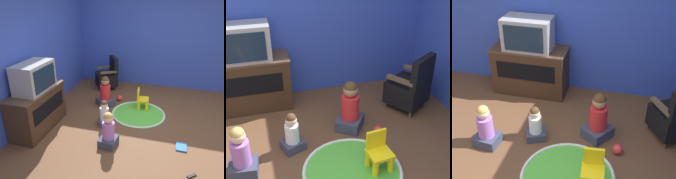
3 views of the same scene
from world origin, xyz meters
The scene contains 10 objects.
wall_back centered at (-0.30, 2.26, 1.39)m, with size 5.41×0.12×2.77m.
tv_cabinet centered at (-0.57, 1.92, 0.41)m, with size 1.23×0.52×0.79m.
television centered at (-0.57, 1.90, 1.05)m, with size 0.75×0.45×0.51m.
black_armchair centered at (1.72, 1.25, 0.35)m, with size 0.71×0.71×0.87m.
yellow_kid_chair centered at (0.78, 0.16, 0.19)m, with size 0.29×0.28×0.46m.
play_mat centered at (0.48, 0.18, 0.01)m, with size 1.16×1.16×0.04m.
child_watching_left centered at (-0.11, 0.77, 0.22)m, with size 0.33×0.31×0.52m.
child_watching_center centered at (0.71, 1.00, 0.31)m, with size 0.47×0.48×0.71m.
child_watching_right centered at (-0.72, 0.50, 0.27)m, with size 0.35×0.31×0.62m.
toy_ball centered at (1.02, 0.73, 0.07)m, with size 0.13×0.13×0.13m.
Camera 2 is at (-0.43, -2.34, 2.56)m, focal length 50.00 mm.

